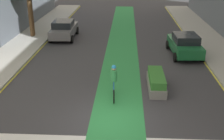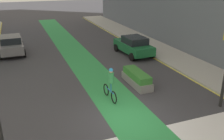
{
  "view_description": "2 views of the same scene",
  "coord_description": "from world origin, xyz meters",
  "px_view_note": "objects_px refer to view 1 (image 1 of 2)",
  "views": [
    {
      "loc": [
        0.66,
        -10.68,
        6.76
      ],
      "look_at": [
        -0.07,
        3.23,
        1.14
      ],
      "focal_mm": 45.85,
      "sensor_mm": 36.0,
      "label": 1
    },
    {
      "loc": [
        -4.29,
        -9.37,
        6.38
      ],
      "look_at": [
        0.85,
        3.94,
        1.0
      ],
      "focal_mm": 40.62,
      "sensor_mm": 36.0,
      "label": 2
    }
  ],
  "objects_px": {
    "car_grey_left_far": "(64,29)",
    "median_planter": "(156,82)",
    "cyclist_in_lane": "(114,81)",
    "car_green_right_far": "(185,44)"
  },
  "relations": [
    {
      "from": "car_grey_left_far",
      "to": "cyclist_in_lane",
      "type": "xyz_separation_m",
      "value": [
        4.83,
        -11.1,
        0.17
      ]
    },
    {
      "from": "car_green_right_far",
      "to": "car_grey_left_far",
      "type": "bearing_deg",
      "value": 157.2
    },
    {
      "from": "cyclist_in_lane",
      "to": "median_planter",
      "type": "distance_m",
      "value": 2.68
    },
    {
      "from": "median_planter",
      "to": "car_green_right_far",
      "type": "bearing_deg",
      "value": 66.19
    },
    {
      "from": "car_grey_left_far",
      "to": "car_green_right_far",
      "type": "relative_size",
      "value": 0.99
    },
    {
      "from": "car_green_right_far",
      "to": "cyclist_in_lane",
      "type": "bearing_deg",
      "value": -124.01
    },
    {
      "from": "cyclist_in_lane",
      "to": "car_green_right_far",
      "type": "bearing_deg",
      "value": 55.99
    },
    {
      "from": "car_grey_left_far",
      "to": "median_planter",
      "type": "relative_size",
      "value": 1.54
    },
    {
      "from": "car_grey_left_far",
      "to": "median_planter",
      "type": "xyz_separation_m",
      "value": [
        7.08,
        -9.76,
        -0.4
      ]
    },
    {
      "from": "median_planter",
      "to": "car_grey_left_far",
      "type": "bearing_deg",
      "value": 125.96
    }
  ]
}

